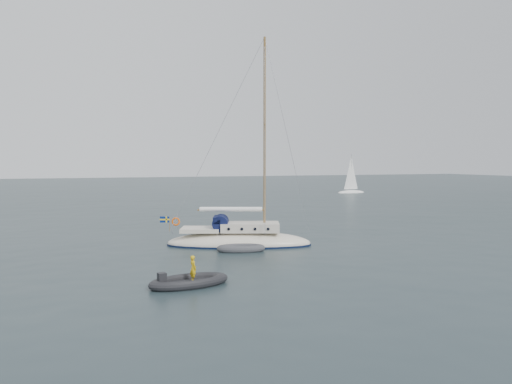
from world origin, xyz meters
name	(u,v)px	position (x,y,z in m)	size (l,w,h in m)	color
ground	(283,250)	(0.00, 0.00, 0.00)	(300.00, 300.00, 0.00)	black
sailboat	(239,229)	(-2.03, 2.56, 1.08)	(10.03, 3.00, 14.29)	#F0E3CF
dinghy	(241,248)	(-2.63, 0.50, 0.19)	(3.04, 1.37, 0.44)	#46474B
rib	(189,281)	(-7.68, -6.74, 0.22)	(3.79, 1.72, 1.38)	black
distant_yacht_b	(351,176)	(34.77, 47.66, 3.09)	(5.46, 2.91, 7.23)	white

